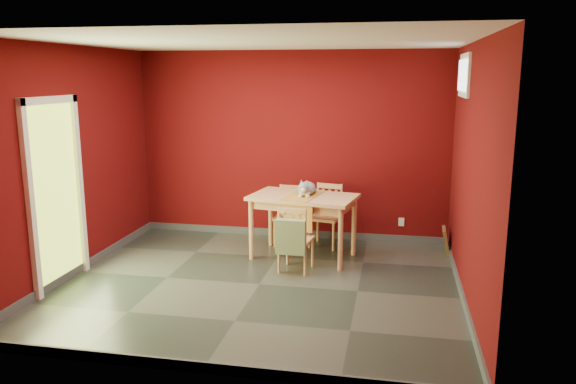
% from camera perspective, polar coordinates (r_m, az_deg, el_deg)
% --- Properties ---
extents(ground, '(4.50, 4.50, 0.00)m').
position_cam_1_polar(ground, '(6.53, -2.94, -9.34)').
color(ground, '#2D342D').
rests_on(ground, ground).
extents(room_shell, '(4.50, 4.50, 4.50)m').
position_cam_1_polar(room_shell, '(6.51, -2.95, -8.93)').
color(room_shell, '#4D0709').
rests_on(room_shell, ground).
extents(doorway, '(0.06, 1.01, 2.13)m').
position_cam_1_polar(doorway, '(6.75, -22.59, 0.40)').
color(doorway, '#B7D838').
rests_on(doorway, ground).
extents(window, '(0.05, 0.90, 0.50)m').
position_cam_1_polar(window, '(6.95, 17.45, 11.24)').
color(window, white).
rests_on(window, room_shell).
extents(outlet_plate, '(0.08, 0.02, 0.12)m').
position_cam_1_polar(outlet_plate, '(8.16, 11.44, -3.00)').
color(outlet_plate, silver).
rests_on(outlet_plate, room_shell).
extents(dining_table, '(1.45, 1.00, 0.83)m').
position_cam_1_polar(dining_table, '(7.26, 1.56, -1.15)').
color(dining_table, tan).
rests_on(dining_table, ground).
extents(table_runner, '(0.50, 0.82, 0.39)m').
position_cam_1_polar(table_runner, '(7.13, 1.40, -1.03)').
color(table_runner, '#B97D2F').
rests_on(table_runner, dining_table).
extents(chair_far_left, '(0.41, 0.41, 0.83)m').
position_cam_1_polar(chair_far_left, '(7.90, 0.19, -2.34)').
color(chair_far_left, tan).
rests_on(chair_far_left, ground).
extents(chair_far_right, '(0.47, 0.47, 0.86)m').
position_cam_1_polar(chair_far_right, '(7.85, 3.93, -2.32)').
color(chair_far_right, tan).
rests_on(chair_far_right, ground).
extents(chair_near, '(0.43, 0.43, 0.82)m').
position_cam_1_polar(chair_near, '(6.81, 0.73, -4.70)').
color(chair_near, tan).
rests_on(chair_near, ground).
extents(tote_bag, '(0.35, 0.20, 0.49)m').
position_cam_1_polar(tote_bag, '(6.60, 0.28, -4.57)').
color(tote_bag, '#7C925D').
rests_on(tote_bag, chair_near).
extents(cat, '(0.28, 0.49, 0.24)m').
position_cam_1_polar(cat, '(7.25, 1.90, 0.63)').
color(cat, slate).
rests_on(cat, table_runner).
extents(picture_frame, '(0.13, 0.36, 0.35)m').
position_cam_1_polar(picture_frame, '(7.83, 15.74, -4.80)').
color(picture_frame, brown).
rests_on(picture_frame, ground).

